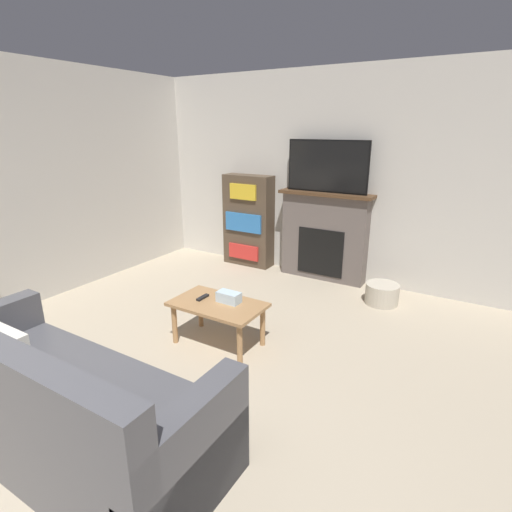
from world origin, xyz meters
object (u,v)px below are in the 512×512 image
object	(u,v)px
couch	(62,407)
bookshelf	(248,221)
coffee_table	(218,309)
storage_basket	(382,294)
fireplace	(324,236)
tv	(327,166)

from	to	relation	value
couch	bookshelf	world-z (taller)	bookshelf
couch	coffee_table	bearing A→B (deg)	87.70
storage_basket	coffee_table	bearing A→B (deg)	-122.24
fireplace	tv	size ratio (longest dim) A/B	1.17
couch	bookshelf	xyz separation A→B (m)	(-0.95, 3.70, 0.35)
tv	couch	distance (m)	3.90
tv	couch	size ratio (longest dim) A/B	0.50
tv	coffee_table	distance (m)	2.44
fireplace	couch	world-z (taller)	fireplace
tv	bookshelf	xyz separation A→B (m)	(-1.18, -0.00, -0.84)
coffee_table	bookshelf	world-z (taller)	bookshelf
fireplace	coffee_table	bearing A→B (deg)	-94.56
tv	storage_basket	world-z (taller)	tv
coffee_table	bookshelf	size ratio (longest dim) A/B	0.65
couch	bookshelf	bearing A→B (deg)	104.34
tv	storage_basket	distance (m)	1.71
tv	storage_basket	bearing A→B (deg)	-24.04
fireplace	tv	distance (m)	0.91
bookshelf	storage_basket	bearing A→B (deg)	-10.97
fireplace	coffee_table	world-z (taller)	fireplace
fireplace	bookshelf	world-z (taller)	bookshelf
coffee_table	couch	bearing A→B (deg)	-92.30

